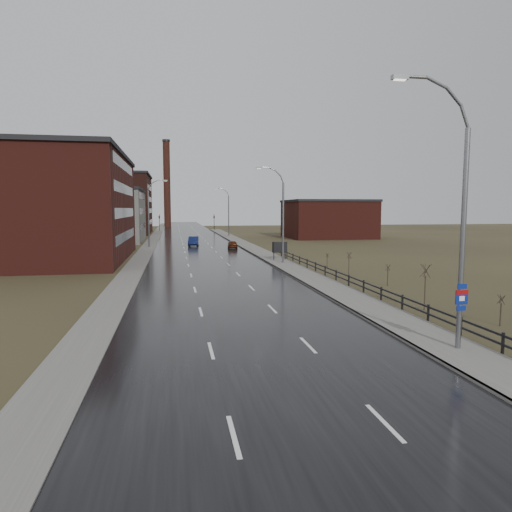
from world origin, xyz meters
name	(u,v)px	position (x,y,z in m)	size (l,w,h in m)	color
ground	(280,381)	(0.00, 0.00, 0.00)	(320.00, 320.00, 0.00)	#2D2819
road	(198,248)	(0.00, 60.00, 0.03)	(14.00, 300.00, 0.06)	black
sidewalk_right	(283,264)	(8.60, 35.00, 0.09)	(3.20, 180.00, 0.18)	#595651
curb_right	(270,264)	(7.08, 35.00, 0.09)	(0.16, 180.00, 0.18)	slate
sidewalk_left	(147,248)	(-8.20, 60.00, 0.06)	(2.40, 260.00, 0.12)	#595651
warehouse_near	(34,207)	(-20.99, 45.00, 6.76)	(22.44, 28.56, 13.50)	#471914
warehouse_mid	(101,215)	(-17.99, 78.00, 5.26)	(16.32, 20.40, 10.50)	slate
warehouse_far	(99,204)	(-22.99, 108.00, 7.76)	(26.52, 24.48, 15.50)	#331611
building_right	(328,219)	(30.30, 82.00, 4.26)	(18.36, 16.32, 8.50)	#471914
smokestack	(167,183)	(-6.00, 150.00, 15.50)	(2.70, 2.70, 30.70)	#331611
streetlight_main	(457,219)	(8.47, 2.00, 6.06)	(3.91, 0.29, 12.11)	slate
streetlight_right_mid	(281,214)	(8.50, 36.00, 5.84)	(3.36, 0.28, 11.35)	slate
streetlight_left	(150,213)	(-7.70, 62.00, 5.84)	(3.36, 0.28, 11.35)	slate
streetlight_right_far	(227,212)	(8.50, 90.00, 5.84)	(3.36, 0.28, 11.35)	slate
guardrail	(352,280)	(10.30, 18.31, 0.71)	(0.10, 53.05, 1.10)	black
shrub_b	(501,309)	(13.94, 5.74, 0.94)	(0.43, 0.45, 1.77)	#382D23
shrub_c	(425,286)	(11.95, 10.19, 1.60)	(0.70, 0.74, 3.00)	#382D23
shrub_d	(388,274)	(13.87, 19.26, 0.97)	(0.44, 0.46, 1.84)	#382D23
shrub_e	(349,262)	(13.26, 26.43, 1.18)	(0.53, 0.56, 2.22)	#382D23
shrub_f	(327,260)	(12.96, 32.13, 0.83)	(0.38, 0.40, 1.57)	#382D23
billboard	(280,248)	(9.10, 38.96, 1.64)	(1.92, 0.17, 2.41)	black
traffic_light_left	(159,215)	(-8.00, 120.00, 4.60)	(0.58, 2.73, 5.30)	black
traffic_light_right	(214,215)	(8.00, 120.00, 4.60)	(0.58, 2.73, 5.30)	black
car_near	(194,241)	(-0.52, 64.00, 0.80)	(1.70, 4.89, 1.61)	#0D1745
car_far	(233,245)	(5.50, 57.17, 0.66)	(1.57, 3.89, 1.33)	#431A0B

